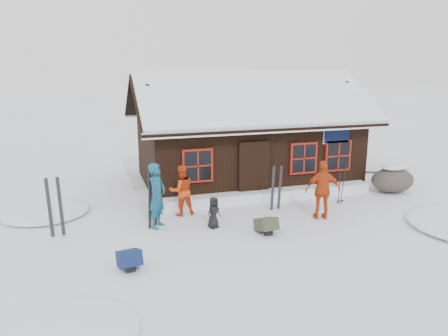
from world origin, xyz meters
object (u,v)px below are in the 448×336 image
(skier_orange_right, at_px, (323,190))
(ski_pair_left, at_px, (154,200))
(skier_orange_left, at_px, (182,190))
(skier_crouched, at_px, (214,212))
(backpack_olive, at_px, (266,227))
(skier_teal, at_px, (157,196))
(backpack_blue, at_px, (129,262))
(boulder, at_px, (393,179))
(ski_poles, at_px, (341,185))

(skier_orange_right, distance_m, ski_pair_left, 5.10)
(skier_orange_left, height_order, skier_crouched, skier_orange_left)
(skier_crouched, height_order, ski_pair_left, ski_pair_left)
(ski_pair_left, bearing_deg, skier_crouched, -54.79)
(skier_orange_right, distance_m, backpack_olive, 2.30)
(skier_teal, xyz_separation_m, backpack_blue, (-1.05, -2.45, -0.78))
(skier_crouched, bearing_deg, skier_teal, 133.79)
(skier_teal, height_order, skier_orange_left, skier_teal)
(skier_crouched, height_order, backpack_blue, skier_crouched)
(boulder, xyz_separation_m, backpack_olive, (-6.02, -2.35, -0.31))
(ski_pair_left, bearing_deg, backpack_olive, -60.35)
(skier_orange_right, bearing_deg, skier_orange_left, -5.60)
(skier_teal, height_order, ski_pair_left, skier_teal)
(skier_orange_left, height_order, ski_pair_left, ski_pair_left)
(skier_teal, relative_size, backpack_blue, 2.95)
(backpack_blue, bearing_deg, ski_poles, 11.82)
(skier_orange_left, relative_size, backpack_olive, 2.50)
(skier_crouched, height_order, backpack_olive, skier_crouched)
(skier_orange_right, relative_size, skier_crouched, 1.96)
(ski_poles, bearing_deg, backpack_olive, -153.37)
(skier_orange_right, xyz_separation_m, boulder, (3.93, 1.75, -0.43))
(skier_orange_right, relative_size, backpack_blue, 2.81)
(boulder, bearing_deg, skier_orange_left, -178.95)
(ski_poles, bearing_deg, skier_teal, -176.77)
(ski_pair_left, height_order, backpack_blue, ski_pair_left)
(skier_crouched, xyz_separation_m, ski_poles, (4.76, 0.90, 0.19))
(boulder, xyz_separation_m, ski_pair_left, (-8.95, -0.89, 0.33))
(boulder, relative_size, ski_poles, 1.17)
(backpack_blue, bearing_deg, boulder, 9.99)
(skier_teal, bearing_deg, skier_orange_right, -65.85)
(skier_teal, relative_size, ski_poles, 1.37)
(backpack_blue, distance_m, backpack_olive, 4.03)
(skier_orange_left, distance_m, backpack_olive, 3.01)
(backpack_olive, bearing_deg, backpack_blue, -168.76)
(skier_teal, distance_m, boulder, 8.92)
(skier_orange_left, bearing_deg, ski_poles, 169.43)
(skier_teal, xyz_separation_m, skier_orange_left, (0.89, 0.83, -0.16))
(skier_orange_left, distance_m, skier_crouched, 1.55)
(skier_teal, xyz_separation_m, ski_pair_left, (-0.09, 0.09, -0.14))
(ski_poles, height_order, backpack_blue, ski_poles)
(skier_orange_right, height_order, skier_crouched, skier_orange_right)
(skier_teal, xyz_separation_m, boulder, (8.86, 0.97, -0.47))
(skier_crouched, relative_size, backpack_blue, 1.43)
(skier_orange_right, bearing_deg, backpack_blue, 31.69)
(ski_pair_left, relative_size, ski_poles, 1.24)
(skier_orange_right, height_order, ski_poles, skier_orange_right)
(ski_poles, height_order, backpack_olive, ski_poles)
(skier_crouched, bearing_deg, skier_orange_right, -30.91)
(skier_crouched, distance_m, ski_pair_left, 1.78)
(skier_orange_right, xyz_separation_m, ski_pair_left, (-5.02, 0.87, -0.10))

